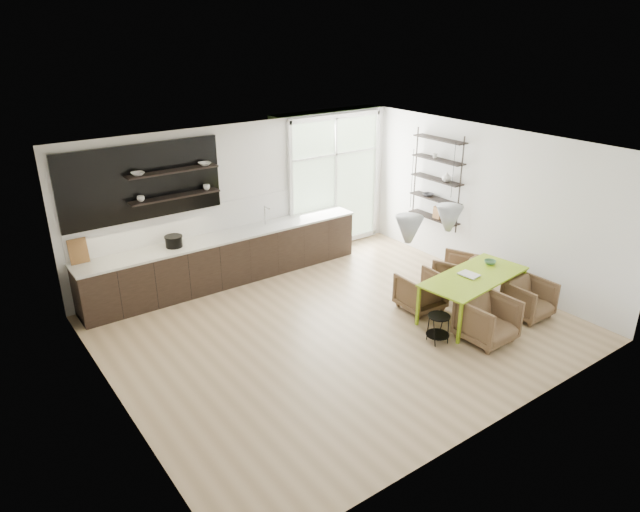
{
  "coord_description": "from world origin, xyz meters",
  "views": [
    {
      "loc": [
        -5.0,
        -6.38,
        4.65
      ],
      "look_at": [
        0.06,
        0.6,
        1.06
      ],
      "focal_mm": 32.0,
      "sensor_mm": 36.0,
      "label": 1
    }
  ],
  "objects": [
    {
      "name": "dining_table",
      "position": [
        2.1,
        -0.94,
        0.67
      ],
      "size": [
        2.07,
        1.12,
        0.72
      ],
      "rotation": [
        0.0,
        0.0,
        0.12
      ],
      "color": "#8DB617",
      "rests_on": "ground"
    },
    {
      "name": "armchair_front_right",
      "position": [
        2.84,
        -1.53,
        0.32
      ],
      "size": [
        0.68,
        0.7,
        0.64
      ],
      "primitive_type": "imported",
      "rotation": [
        0.0,
        0.0,
        0.01
      ],
      "color": "brown",
      "rests_on": "ground"
    },
    {
      "name": "armchair_back_left",
      "position": [
        1.57,
        -0.27,
        0.32
      ],
      "size": [
        0.73,
        0.75,
        0.65
      ],
      "primitive_type": "imported",
      "rotation": [
        0.0,
        0.0,
        3.08
      ],
      "color": "brown",
      "rests_on": "ground"
    },
    {
      "name": "wire_stool",
      "position": [
        0.99,
        -1.23,
        0.3
      ],
      "size": [
        0.36,
        0.36,
        0.46
      ],
      "rotation": [
        0.0,
        0.0,
        0.4
      ],
      "color": "black",
      "rests_on": "ground"
    },
    {
      "name": "room",
      "position": [
        0.58,
        1.1,
        1.46
      ],
      "size": [
        7.02,
        6.01,
        2.91
      ],
      "color": "tan",
      "rests_on": "ground"
    },
    {
      "name": "armchair_front_left",
      "position": [
        1.64,
        -1.63,
        0.36
      ],
      "size": [
        0.78,
        0.8,
        0.71
      ],
      "primitive_type": "imported",
      "rotation": [
        0.0,
        0.0,
        0.03
      ],
      "color": "brown",
      "rests_on": "ground"
    },
    {
      "name": "table_bowl",
      "position": [
        2.71,
        -0.77,
        0.75
      ],
      "size": [
        0.26,
        0.26,
        0.06
      ],
      "primitive_type": "imported",
      "rotation": [
        0.0,
        0.0,
        0.36
      ],
      "color": "#4B7D54",
      "rests_on": "dining_table"
    },
    {
      "name": "right_shelving",
      "position": [
        3.36,
        1.17,
        1.65
      ],
      "size": [
        0.26,
        1.22,
        1.9
      ],
      "color": "black",
      "rests_on": "ground"
    },
    {
      "name": "armchair_back_right",
      "position": [
        2.63,
        -0.12,
        0.33
      ],
      "size": [
        0.93,
        0.95,
        0.67
      ],
      "primitive_type": "imported",
      "rotation": [
        0.0,
        0.0,
        3.53
      ],
      "color": "brown",
      "rests_on": "ground"
    },
    {
      "name": "table_book",
      "position": [
        1.91,
        -0.89,
        0.74
      ],
      "size": [
        0.26,
        0.34,
        0.03
      ],
      "primitive_type": "imported",
      "rotation": [
        0.0,
        0.0,
        0.08
      ],
      "color": "white",
      "rests_on": "dining_table"
    },
    {
      "name": "kitchen_run",
      "position": [
        -0.69,
        2.69,
        0.6
      ],
      "size": [
        5.54,
        0.69,
        2.75
      ],
      "color": "black",
      "rests_on": "ground"
    }
  ]
}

